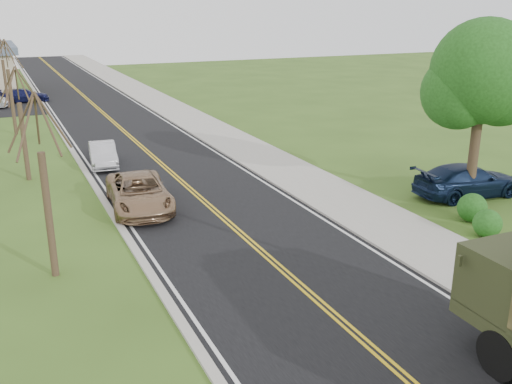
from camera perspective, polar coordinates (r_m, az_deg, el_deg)
road at (r=49.72m, az=-15.10°, el=7.68°), size 8.00×120.00×0.01m
curb_right at (r=50.56m, az=-10.44°, el=8.23°), size 0.30×120.00×0.12m
sidewalk_right at (r=51.01m, az=-8.52°, el=8.41°), size 3.20×120.00×0.10m
curb_left at (r=49.21m, az=-19.88°, el=7.18°), size 0.30×120.00×0.10m
leafy_tree at (r=26.65m, az=21.73°, el=10.40°), size 4.83×4.50×8.10m
bare_tree_a at (r=19.27m, az=-20.20°, el=-0.79°), size 1.93×2.26×6.08m
bare_tree_b at (r=30.93m, az=-22.28°, el=5.54°), size 1.83×2.14×5.73m
bare_tree_c at (r=42.72m, az=-23.30°, el=8.98°), size 2.04×2.39×6.42m
bare_tree_d at (r=54.65m, az=-23.82°, el=10.38°), size 1.88×2.20×5.91m
suv_champagne at (r=25.39m, az=-11.62°, el=-0.05°), size 2.94×5.55×1.48m
sedan_silver at (r=32.80m, az=-15.05°, el=3.65°), size 1.79×4.06×1.30m
pickup_navy at (r=28.26m, az=20.41°, el=1.08°), size 5.42×2.53×1.53m
lot_car_navy at (r=57.35m, az=-22.17°, el=8.93°), size 4.34×1.86×1.25m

